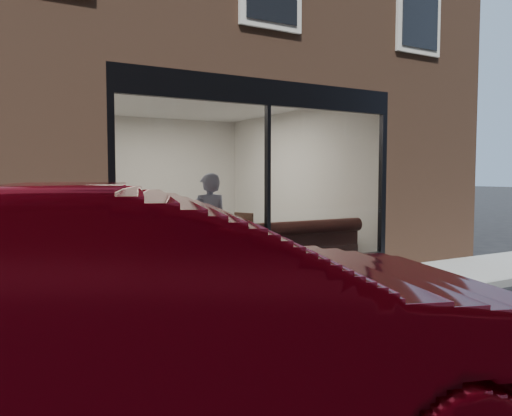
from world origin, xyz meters
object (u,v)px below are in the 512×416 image
person (209,226)px  parked_car (145,337)px  cafe_table_left (196,232)px  cafe_chair_left (168,253)px  cafe_table_right (316,223)px  banquette (255,264)px  cafe_chair_right (238,249)px

person → parked_car: size_ratio=0.34×
cafe_table_left → cafe_chair_left: bearing=96.6°
cafe_table_right → cafe_chair_left: cafe_table_right is taller
banquette → cafe_table_right: cafe_table_right is taller
person → cafe_chair_right: 1.87m
cafe_table_left → cafe_chair_left: 1.18m
cafe_table_right → cafe_chair_left: size_ratio=1.86×
cafe_table_right → cafe_chair_right: cafe_table_right is taller
cafe_chair_right → parked_car: (-3.79, -6.11, 0.59)m
cafe_table_left → cafe_table_right: 2.69m
banquette → parked_car: bearing=-125.9°
cafe_table_left → cafe_table_right: bearing=3.9°
cafe_table_left → parked_car: parked_car is taller
banquette → person: bearing=157.3°
cafe_chair_right → cafe_chair_left: bearing=-30.4°
person → cafe_chair_right: size_ratio=3.81×
banquette → cafe_table_right: bearing=24.3°
cafe_chair_right → cafe_table_right: bearing=129.2°
person → parked_car: person is taller
banquette → cafe_chair_right: (0.50, 1.57, 0.01)m
person → cafe_chair_right: person is taller
banquette → cafe_chair_right: 1.65m
cafe_table_right → person: bearing=-167.9°
cafe_table_left → banquette: bearing=-40.6°
banquette → cafe_table_right: size_ratio=5.73×
banquette → cafe_table_right: 2.14m
person → cafe_table_right: size_ratio=2.50×
cafe_table_left → parked_car: bearing=-115.6°
person → cafe_table_left: 0.41m
person → cafe_chair_left: size_ratio=4.66×
cafe_table_left → parked_car: (-2.50, -5.22, 0.09)m
banquette → cafe_chair_left: (-0.91, 1.74, 0.01)m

